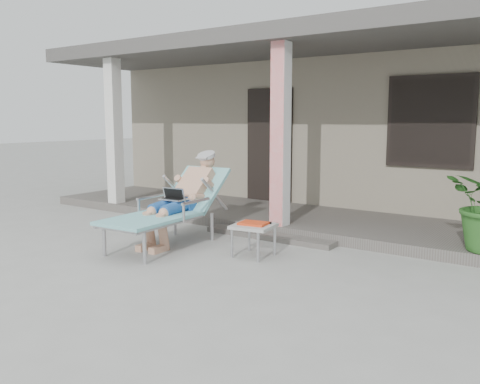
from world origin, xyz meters
The scene contains 7 objects.
ground centered at (0.00, 0.00, 0.00)m, with size 60.00×60.00×0.00m, color #9E9E99.
house centered at (0.00, 6.50, 1.67)m, with size 10.40×5.40×3.30m.
porch_deck centered at (0.00, 3.00, 0.07)m, with size 10.00×2.00×0.15m, color #605B56.
porch_overhang centered at (0.00, 2.95, 2.79)m, with size 10.00×2.30×2.85m.
porch_step centered at (0.00, 1.85, 0.04)m, with size 2.00×0.30×0.07m, color #605B56.
lounger centered at (-0.90, 0.91, 0.82)m, with size 0.86×2.07×1.33m.
side_table centered at (0.34, 0.94, 0.36)m, with size 0.54×0.54×0.43m.
Camera 1 is at (3.69, -4.18, 1.69)m, focal length 38.00 mm.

